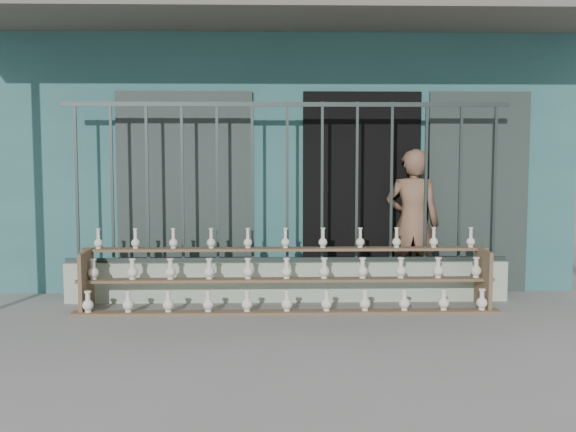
{
  "coord_description": "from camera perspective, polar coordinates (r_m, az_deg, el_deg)",
  "views": [
    {
      "loc": [
        -0.22,
        -6.79,
        1.74
      ],
      "look_at": [
        0.0,
        1.0,
        1.0
      ],
      "focal_mm": 45.0,
      "sensor_mm": 36.0,
      "label": 1
    }
  ],
  "objects": [
    {
      "name": "elderly_woman",
      "position": [
        8.63,
        9.82,
        -0.49
      ],
      "size": [
        0.69,
        0.51,
        1.73
      ],
      "primitive_type": "imported",
      "rotation": [
        0.0,
        0.0,
        2.99
      ],
      "color": "brown",
      "rests_on": "ground"
    },
    {
      "name": "ground",
      "position": [
        7.02,
        0.23,
        -8.94
      ],
      "size": [
        60.0,
        60.0,
        0.0
      ],
      "primitive_type": "plane",
      "color": "slate"
    },
    {
      "name": "security_fence",
      "position": [
        8.11,
        -0.06,
        2.66
      ],
      "size": [
        5.0,
        0.04,
        1.8
      ],
      "color": "#283330",
      "rests_on": "parapet_wall"
    },
    {
      "name": "workshop_building",
      "position": [
        11.03,
        -0.45,
        4.81
      ],
      "size": [
        7.4,
        6.6,
        3.21
      ],
      "color": "#2B5A5A",
      "rests_on": "ground"
    },
    {
      "name": "parapet_wall",
      "position": [
        8.24,
        -0.06,
        -5.18
      ],
      "size": [
        5.0,
        0.2,
        0.45
      ],
      "primitive_type": "cube",
      "color": "#A1B399",
      "rests_on": "ground"
    },
    {
      "name": "shelf_rack",
      "position": [
        7.81,
        -0.14,
        -4.77
      ],
      "size": [
        4.5,
        0.68,
        0.85
      ],
      "color": "brown",
      "rests_on": "ground"
    }
  ]
}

